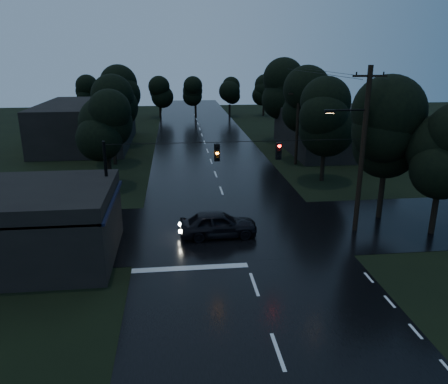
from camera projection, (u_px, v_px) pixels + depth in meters
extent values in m
plane|color=black|center=(278.00, 352.00, 16.27)|extent=(160.00, 160.00, 0.00)
cube|color=black|center=(211.00, 162.00, 44.66)|extent=(12.00, 120.00, 0.02)
cube|color=black|center=(235.00, 229.00, 27.63)|extent=(60.00, 9.00, 0.02)
cube|color=black|center=(53.00, 202.00, 22.76)|extent=(6.00, 7.00, 0.12)
cube|color=black|center=(112.00, 200.00, 23.07)|extent=(0.30, 7.00, 0.15)
cylinder|color=black|center=(102.00, 255.00, 20.73)|extent=(0.10, 0.10, 3.00)
cylinder|color=black|center=(117.00, 211.00, 26.41)|extent=(0.10, 0.10, 3.00)
cube|color=#E8D35D|center=(108.00, 223.00, 21.86)|extent=(0.06, 1.60, 0.50)
cube|color=#E8D35D|center=(115.00, 205.00, 24.42)|extent=(0.06, 1.20, 0.50)
cube|color=black|center=(331.00, 131.00, 49.26)|extent=(10.00, 14.00, 4.40)
cube|color=black|center=(87.00, 124.00, 51.88)|extent=(10.00, 16.00, 5.00)
cylinder|color=black|center=(362.00, 152.00, 25.95)|extent=(0.30, 0.30, 10.00)
cube|color=black|center=(370.00, 76.00, 24.61)|extent=(2.00, 0.12, 0.12)
cylinder|color=black|center=(348.00, 110.00, 25.07)|extent=(2.20, 0.10, 0.10)
cube|color=black|center=(330.00, 111.00, 24.97)|extent=(0.60, 0.25, 0.18)
cube|color=#FFB266|center=(330.00, 113.00, 25.00)|extent=(0.45, 0.18, 0.03)
cylinder|color=black|center=(297.00, 127.00, 42.50)|extent=(0.30, 0.30, 7.50)
cube|color=black|center=(299.00, 94.00, 41.54)|extent=(2.00, 0.12, 0.12)
cylinder|color=black|center=(108.00, 193.00, 24.97)|extent=(0.18, 0.18, 6.00)
cylinder|color=black|center=(238.00, 142.00, 24.91)|extent=(15.00, 0.03, 0.03)
cube|color=black|center=(217.00, 152.00, 24.97)|extent=(0.32, 0.25, 1.00)
sphere|color=orange|center=(217.00, 153.00, 24.83)|extent=(0.18, 0.18, 0.18)
cube|color=black|center=(279.00, 151.00, 25.35)|extent=(0.32, 0.25, 1.00)
sphere|color=#FF0C07|center=(279.00, 152.00, 25.21)|extent=(0.18, 0.18, 0.18)
cylinder|color=black|center=(381.00, 197.00, 29.21)|extent=(0.36, 0.36, 2.80)
sphere|color=black|center=(386.00, 148.00, 28.17)|extent=(4.48, 4.48, 4.48)
sphere|color=black|center=(389.00, 129.00, 27.80)|extent=(4.48, 4.48, 4.48)
sphere|color=black|center=(391.00, 110.00, 27.44)|extent=(4.48, 4.48, 4.48)
cylinder|color=black|center=(434.00, 215.00, 26.63)|extent=(0.36, 0.36, 2.45)
sphere|color=black|center=(441.00, 167.00, 25.72)|extent=(3.92, 3.92, 3.92)
sphere|color=black|center=(444.00, 150.00, 25.40)|extent=(3.92, 3.92, 3.92)
sphere|color=black|center=(447.00, 132.00, 25.08)|extent=(3.92, 3.92, 3.92)
cylinder|color=black|center=(110.00, 173.00, 35.77)|extent=(0.36, 0.36, 2.45)
sphere|color=black|center=(107.00, 137.00, 34.86)|extent=(3.92, 3.92, 3.92)
sphere|color=black|center=(106.00, 124.00, 34.54)|extent=(3.92, 3.92, 3.92)
sphere|color=black|center=(105.00, 111.00, 34.22)|extent=(3.92, 3.92, 3.92)
cylinder|color=black|center=(115.00, 151.00, 43.25)|extent=(0.36, 0.36, 2.62)
sphere|color=black|center=(112.00, 119.00, 42.27)|extent=(4.20, 4.20, 4.20)
sphere|color=black|center=(111.00, 107.00, 41.93)|extent=(4.20, 4.20, 4.20)
sphere|color=black|center=(110.00, 95.00, 41.59)|extent=(4.20, 4.20, 4.20)
cylinder|color=black|center=(120.00, 133.00, 52.62)|extent=(0.36, 0.36, 2.80)
sphere|color=black|center=(118.00, 104.00, 51.58)|extent=(4.48, 4.48, 4.48)
sphere|color=black|center=(117.00, 94.00, 51.21)|extent=(4.48, 4.48, 4.48)
sphere|color=black|center=(116.00, 84.00, 50.85)|extent=(4.48, 4.48, 4.48)
cylinder|color=black|center=(322.00, 166.00, 37.65)|extent=(0.36, 0.36, 2.62)
sphere|color=black|center=(325.00, 129.00, 36.67)|extent=(4.20, 4.20, 4.20)
sphere|color=black|center=(326.00, 116.00, 36.33)|extent=(4.20, 4.20, 4.20)
sphere|color=black|center=(327.00, 102.00, 35.98)|extent=(4.20, 4.20, 4.20)
cylinder|color=black|center=(303.00, 146.00, 45.25)|extent=(0.36, 0.36, 2.80)
sphere|color=black|center=(305.00, 113.00, 44.21)|extent=(4.48, 4.48, 4.48)
sphere|color=black|center=(306.00, 101.00, 43.85)|extent=(4.48, 4.48, 4.48)
sphere|color=black|center=(306.00, 89.00, 43.48)|extent=(4.48, 4.48, 4.48)
cylinder|color=black|center=(285.00, 129.00, 54.75)|extent=(0.36, 0.36, 2.97)
sphere|color=black|center=(287.00, 100.00, 53.65)|extent=(4.76, 4.76, 4.76)
sphere|color=black|center=(287.00, 89.00, 53.26)|extent=(4.76, 4.76, 4.76)
sphere|color=black|center=(287.00, 78.00, 52.87)|extent=(4.76, 4.76, 4.76)
imported|color=black|center=(218.00, 224.00, 26.31)|extent=(4.74, 2.04, 1.59)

